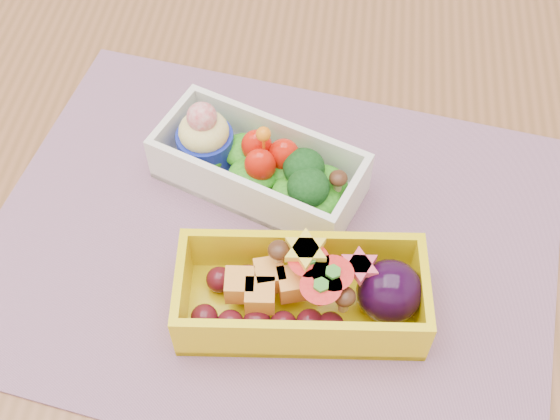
# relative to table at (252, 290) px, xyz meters

# --- Properties ---
(table) EXTENTS (1.20, 0.80, 0.75)m
(table) POSITION_rel_table_xyz_m (0.00, 0.00, 0.00)
(table) COLOR brown
(table) RESTS_ON ground
(placemat) EXTENTS (0.52, 0.43, 0.00)m
(placemat) POSITION_rel_table_xyz_m (0.02, -0.01, 0.10)
(placemat) COLOR gray
(placemat) RESTS_ON table
(bento_white) EXTENTS (0.19, 0.14, 0.07)m
(bento_white) POSITION_rel_table_xyz_m (0.00, 0.05, 0.13)
(bento_white) COLOR white
(bento_white) RESTS_ON placemat
(bento_yellow) EXTENTS (0.19, 0.10, 0.06)m
(bento_yellow) POSITION_rel_table_xyz_m (0.06, -0.07, 0.13)
(bento_yellow) COLOR yellow
(bento_yellow) RESTS_ON placemat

